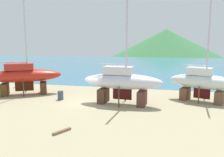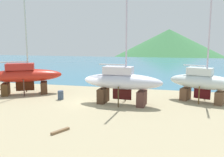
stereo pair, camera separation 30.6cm
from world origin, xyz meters
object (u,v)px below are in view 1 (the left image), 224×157
(sailboat_mid_port, at_px, (122,82))
(sailboat_far_slipway, at_px, (23,76))
(worker, at_px, (17,81))
(barrel_tipped_right, at_px, (60,95))
(sailboat_small_center, at_px, (202,82))

(sailboat_mid_port, bearing_deg, sailboat_far_slipway, 176.37)
(sailboat_far_slipway, height_order, sailboat_mid_port, sailboat_far_slipway)
(sailboat_far_slipway, height_order, worker, sailboat_far_slipway)
(worker, distance_m, barrel_tipped_right, 9.85)
(sailboat_small_center, height_order, worker, sailboat_small_center)
(sailboat_mid_port, height_order, worker, sailboat_mid_port)
(barrel_tipped_right, bearing_deg, sailboat_mid_port, -2.17)
(sailboat_small_center, bearing_deg, sailboat_mid_port, -138.85)
(sailboat_mid_port, bearing_deg, worker, 165.01)
(sailboat_mid_port, xyz_separation_m, barrel_tipped_right, (-6.44, 0.24, -1.69))
(sailboat_far_slipway, relative_size, sailboat_small_center, 1.27)
(sailboat_small_center, relative_size, barrel_tipped_right, 12.06)
(sailboat_mid_port, bearing_deg, barrel_tipped_right, -177.85)
(sailboat_small_center, height_order, barrel_tipped_right, sailboat_small_center)
(sailboat_far_slipway, height_order, barrel_tipped_right, sailboat_far_slipway)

